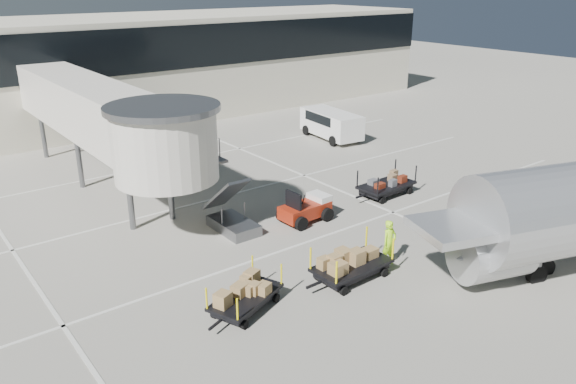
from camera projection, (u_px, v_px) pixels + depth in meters
name	position (u px, v px, depth m)	size (l,w,h in m)	color
ground	(329.00, 263.00, 22.89)	(140.00, 140.00, 0.00)	#A6A294
lane_markings	(202.00, 199.00, 29.44)	(40.00, 30.00, 0.02)	silver
terminal	(71.00, 71.00, 43.45)	(64.00, 12.11, 15.20)	beige
jet_bridge	(110.00, 118.00, 28.21)	(5.70, 20.40, 6.03)	silver
baggage_tug	(306.00, 209.00, 26.64)	(2.57, 1.69, 1.65)	maroon
suitcase_cart	(386.00, 186.00, 29.86)	(3.91, 1.69, 1.52)	black
box_cart_near	(352.00, 265.00, 21.51)	(3.87, 1.64, 1.51)	black
box_cart_far	(245.00, 296.00, 19.46)	(3.47, 2.32, 1.35)	black
ground_worker	(389.00, 243.00, 22.47)	(0.69, 0.45, 1.90)	#A9F519
minivan	(330.00, 122.00, 40.33)	(2.75, 5.36, 1.95)	white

